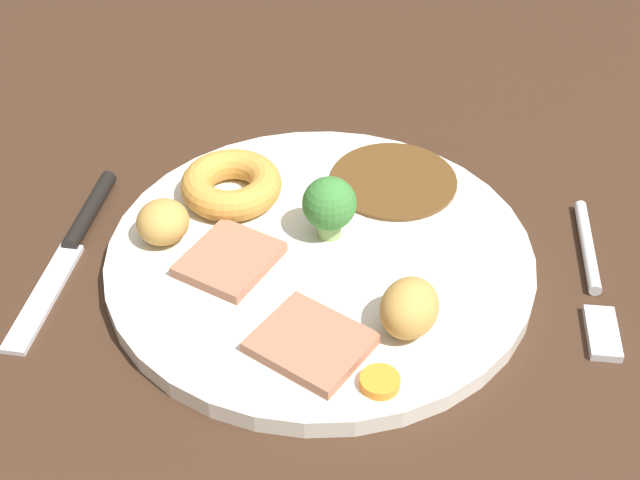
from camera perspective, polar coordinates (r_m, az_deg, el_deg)
dining_table at (r=66.33cm, az=-1.30°, el=-1.12°), size 120.00×84.00×3.60cm
dinner_plate at (r=62.49cm, az=-0.00°, el=-1.18°), size 29.99×29.99×1.40cm
gravy_pool at (r=68.39cm, az=4.75°, el=3.84°), size 9.78×9.78×0.30cm
meat_slice_main at (r=55.24cm, az=-0.59°, el=-6.64°), size 8.69×8.40×0.80cm
meat_slice_under at (r=61.07cm, az=-5.84°, el=-1.25°), size 7.75×8.10×0.80cm
yorkshire_pudding at (r=66.37cm, az=-5.73°, el=3.57°), size 7.57×7.57×2.34cm
roast_potato_left at (r=63.05cm, az=-10.08°, el=1.16°), size 4.29×4.41×3.02cm
roast_potato_right at (r=55.74cm, az=5.77°, el=-4.37°), size 4.85×5.42×3.49cm
carrot_coin_front at (r=53.38cm, az=3.88°, el=-9.10°), size 2.44×2.44×0.66cm
broccoli_floret at (r=61.71cm, az=0.61°, el=2.26°), size 3.84×3.84×4.72cm
fork at (r=64.06cm, az=17.20°, el=-2.56°), size 2.22×15.30×0.90cm
knife at (r=66.82cm, az=-15.54°, el=0.01°), size 3.30×18.55×1.20cm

